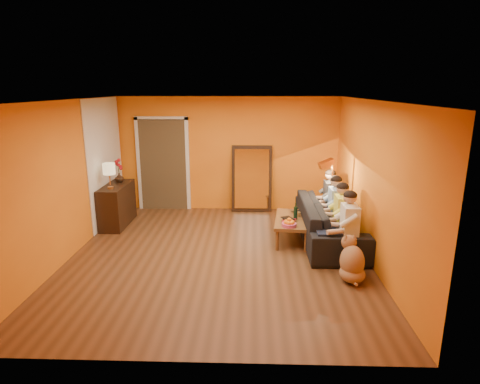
{
  "coord_description": "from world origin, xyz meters",
  "views": [
    {
      "loc": [
        0.57,
        -6.34,
        2.8
      ],
      "look_at": [
        0.35,
        0.5,
        1.0
      ],
      "focal_mm": 30.0,
      "sensor_mm": 36.0,
      "label": 1
    }
  ],
  "objects_px": {
    "coffee_table": "(292,229)",
    "dog": "(352,258)",
    "table_lamp": "(110,176)",
    "wine_bottle": "(296,211)",
    "sofa": "(329,221)",
    "person_mid_left": "(342,217)",
    "vase": "(119,178)",
    "mirror_frame": "(252,179)",
    "person_mid_right": "(336,208)",
    "floor_lamp": "(331,197)",
    "tumbler": "(298,214)",
    "person_far_left": "(349,228)",
    "person_far_right": "(330,200)",
    "laptop": "(300,212)",
    "sideboard": "(117,205)"
  },
  "relations": [
    {
      "from": "laptop",
      "to": "person_mid_left",
      "type": "bearing_deg",
      "value": -80.27
    },
    {
      "from": "mirror_frame",
      "to": "wine_bottle",
      "type": "bearing_deg",
      "value": -66.45
    },
    {
      "from": "mirror_frame",
      "to": "wine_bottle",
      "type": "relative_size",
      "value": 4.9
    },
    {
      "from": "mirror_frame",
      "to": "coffee_table",
      "type": "bearing_deg",
      "value": -67.2
    },
    {
      "from": "mirror_frame",
      "to": "sofa",
      "type": "height_order",
      "value": "mirror_frame"
    },
    {
      "from": "mirror_frame",
      "to": "sofa",
      "type": "distance_m",
      "value": 2.38
    },
    {
      "from": "wine_bottle",
      "to": "laptop",
      "type": "xyz_separation_m",
      "value": [
        0.13,
        0.4,
        -0.14
      ]
    },
    {
      "from": "coffee_table",
      "to": "person_mid_right",
      "type": "relative_size",
      "value": 1.0
    },
    {
      "from": "sofa",
      "to": "sideboard",
      "type": "bearing_deg",
      "value": 79.82
    },
    {
      "from": "person_far_left",
      "to": "tumbler",
      "type": "xyz_separation_m",
      "value": [
        -0.69,
        1.13,
        -0.15
      ]
    },
    {
      "from": "table_lamp",
      "to": "person_mid_right",
      "type": "distance_m",
      "value": 4.41
    },
    {
      "from": "table_lamp",
      "to": "wine_bottle",
      "type": "xyz_separation_m",
      "value": [
        3.61,
        -0.5,
        -0.53
      ]
    },
    {
      "from": "mirror_frame",
      "to": "person_far_right",
      "type": "distance_m",
      "value": 1.98
    },
    {
      "from": "table_lamp",
      "to": "laptop",
      "type": "bearing_deg",
      "value": -1.54
    },
    {
      "from": "mirror_frame",
      "to": "table_lamp",
      "type": "xyz_separation_m",
      "value": [
        -2.79,
        -1.38,
        0.34
      ]
    },
    {
      "from": "vase",
      "to": "person_mid_left",
      "type": "bearing_deg",
      "value": -18.49
    },
    {
      "from": "sofa",
      "to": "person_mid_left",
      "type": "distance_m",
      "value": 0.53
    },
    {
      "from": "person_mid_right",
      "to": "vase",
      "type": "bearing_deg",
      "value": 168.22
    },
    {
      "from": "dog",
      "to": "coffee_table",
      "type": "bearing_deg",
      "value": 128.21
    },
    {
      "from": "floor_lamp",
      "to": "wine_bottle",
      "type": "xyz_separation_m",
      "value": [
        -0.73,
        -0.48,
        -0.14
      ]
    },
    {
      "from": "coffee_table",
      "to": "tumbler",
      "type": "relative_size",
      "value": 13.3
    },
    {
      "from": "wine_bottle",
      "to": "vase",
      "type": "xyz_separation_m",
      "value": [
        -3.61,
        1.05,
        0.37
      ]
    },
    {
      "from": "person_far_left",
      "to": "vase",
      "type": "xyz_separation_m",
      "value": [
        -4.37,
        2.01,
        0.34
      ]
    },
    {
      "from": "person_mid_right",
      "to": "tumbler",
      "type": "bearing_deg",
      "value": 177.43
    },
    {
      "from": "mirror_frame",
      "to": "person_mid_right",
      "type": "distance_m",
      "value": 2.36
    },
    {
      "from": "floor_lamp",
      "to": "dog",
      "type": "relative_size",
      "value": 2.09
    },
    {
      "from": "table_lamp",
      "to": "laptop",
      "type": "xyz_separation_m",
      "value": [
        3.74,
        -0.1,
        -0.67
      ]
    },
    {
      "from": "wine_bottle",
      "to": "tumbler",
      "type": "relative_size",
      "value": 3.38
    },
    {
      "from": "vase",
      "to": "mirror_frame",
      "type": "bearing_deg",
      "value": 16.57
    },
    {
      "from": "person_mid_right",
      "to": "laptop",
      "type": "height_order",
      "value": "person_mid_right"
    },
    {
      "from": "mirror_frame",
      "to": "laptop",
      "type": "xyz_separation_m",
      "value": [
        0.95,
        -1.48,
        -0.33
      ]
    },
    {
      "from": "person_mid_left",
      "to": "sideboard",
      "type": "bearing_deg",
      "value": 164.5
    },
    {
      "from": "table_lamp",
      "to": "floor_lamp",
      "type": "relative_size",
      "value": 0.35
    },
    {
      "from": "sofa",
      "to": "person_mid_left",
      "type": "relative_size",
      "value": 2.08
    },
    {
      "from": "floor_lamp",
      "to": "person_far_right",
      "type": "xyz_separation_m",
      "value": [
        0.03,
        0.21,
        -0.11
      ]
    },
    {
      "from": "sofa",
      "to": "person_mid_right",
      "type": "height_order",
      "value": "person_mid_right"
    },
    {
      "from": "coffee_table",
      "to": "dog",
      "type": "bearing_deg",
      "value": -59.42
    },
    {
      "from": "table_lamp",
      "to": "vase",
      "type": "bearing_deg",
      "value": 90.0
    },
    {
      "from": "floor_lamp",
      "to": "laptop",
      "type": "distance_m",
      "value": 0.67
    },
    {
      "from": "dog",
      "to": "mirror_frame",
      "type": "bearing_deg",
      "value": 127.27
    },
    {
      "from": "person_mid_right",
      "to": "vase",
      "type": "distance_m",
      "value": 4.48
    },
    {
      "from": "tumbler",
      "to": "dog",
      "type": "bearing_deg",
      "value": -70.38
    },
    {
      "from": "coffee_table",
      "to": "dog",
      "type": "height_order",
      "value": "dog"
    },
    {
      "from": "coffee_table",
      "to": "person_mid_left",
      "type": "bearing_deg",
      "value": -23.64
    },
    {
      "from": "coffee_table",
      "to": "tumbler",
      "type": "height_order",
      "value": "tumbler"
    },
    {
      "from": "person_mid_left",
      "to": "wine_bottle",
      "type": "distance_m",
      "value": 0.87
    },
    {
      "from": "person_far_right",
      "to": "vase",
      "type": "relative_size",
      "value": 6.25
    },
    {
      "from": "coffee_table",
      "to": "dog",
      "type": "distance_m",
      "value": 1.78
    },
    {
      "from": "sideboard",
      "to": "sofa",
      "type": "bearing_deg",
      "value": -10.18
    },
    {
      "from": "mirror_frame",
      "to": "person_far_right",
      "type": "bearing_deg",
      "value": -37.03
    }
  ]
}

